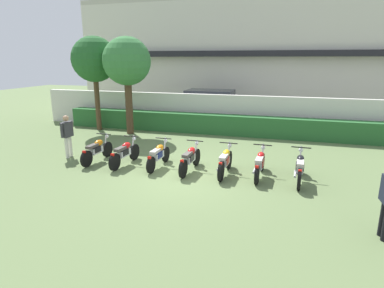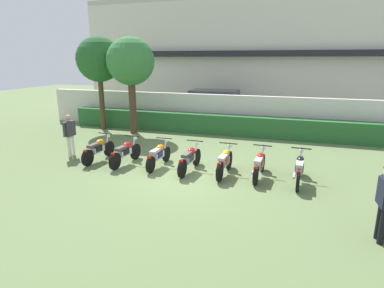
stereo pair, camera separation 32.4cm
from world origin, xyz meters
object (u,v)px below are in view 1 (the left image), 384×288
object	(u,v)px
motorcycle_in_row_0	(97,150)
motorcycle_in_row_6	(300,167)
tree_near_inspector	(94,60)
motorcycle_in_row_4	(225,161)
inspector_person	(67,133)
parked_car	(212,106)
motorcycle_in_row_1	(125,153)
motorcycle_in_row_2	(158,155)
motorcycle_in_row_3	(190,158)
motorcycle_in_row_5	(260,164)
tree_far_side	(127,62)

from	to	relation	value
motorcycle_in_row_0	motorcycle_in_row_6	distance (m)	7.03
tree_near_inspector	motorcycle_in_row_4	xyz separation A→B (m)	(7.73, -4.92, -3.14)
inspector_person	parked_car	bearing A→B (deg)	66.43
motorcycle_in_row_0	motorcycle_in_row_1	size ratio (longest dim) A/B	1.00
motorcycle_in_row_0	tree_near_inspector	bearing A→B (deg)	33.55
parked_car	motorcycle_in_row_2	size ratio (longest dim) A/B	2.43
motorcycle_in_row_2	motorcycle_in_row_0	bearing A→B (deg)	92.64
motorcycle_in_row_0	motorcycle_in_row_3	distance (m)	3.56
motorcycle_in_row_4	inspector_person	size ratio (longest dim) A/B	1.15
motorcycle_in_row_6	inspector_person	size ratio (longest dim) A/B	1.23
tree_near_inspector	parked_car	bearing A→B (deg)	34.89
motorcycle_in_row_0	parked_car	bearing A→B (deg)	-12.85
motorcycle_in_row_0	motorcycle_in_row_2	bearing A→B (deg)	-86.30
tree_near_inspector	motorcycle_in_row_0	bearing A→B (deg)	-58.62
tree_near_inspector	motorcycle_in_row_2	xyz separation A→B (m)	(5.37, -4.84, -3.16)
tree_near_inspector	inspector_person	size ratio (longest dim) A/B	2.95
motorcycle_in_row_0	motorcycle_in_row_2	size ratio (longest dim) A/B	1.02
motorcycle_in_row_1	motorcycle_in_row_6	world-z (taller)	motorcycle_in_row_6
motorcycle_in_row_3	motorcycle_in_row_5	xyz separation A→B (m)	(2.28, 0.12, -0.01)
parked_car	motorcycle_in_row_2	world-z (taller)	parked_car
tree_far_side	motorcycle_in_row_1	distance (m)	5.92
tree_near_inspector	motorcycle_in_row_3	size ratio (longest dim) A/B	2.49
motorcycle_in_row_0	motorcycle_in_row_4	xyz separation A→B (m)	(4.74, -0.01, 0.01)
parked_car	motorcycle_in_row_0	bearing A→B (deg)	-104.53
tree_near_inspector	motorcycle_in_row_5	distance (m)	10.53
tree_far_side	motorcycle_in_row_3	bearing A→B (deg)	-45.24
motorcycle_in_row_3	inspector_person	xyz separation A→B (m)	(-4.91, 0.22, 0.51)
motorcycle_in_row_5	motorcycle_in_row_2	bearing A→B (deg)	92.76
motorcycle_in_row_2	motorcycle_in_row_6	bearing A→B (deg)	-89.58
motorcycle_in_row_4	motorcycle_in_row_2	bearing A→B (deg)	89.61
tree_far_side	motorcycle_in_row_5	size ratio (longest dim) A/B	2.46
tree_far_side	inspector_person	xyz separation A→B (m)	(-0.37, -4.36, -2.53)
motorcycle_in_row_0	motorcycle_in_row_4	size ratio (longest dim) A/B	1.02
motorcycle_in_row_2	motorcycle_in_row_3	size ratio (longest dim) A/B	0.97
motorcycle_in_row_2	tree_far_side	bearing A→B (deg)	38.03
motorcycle_in_row_3	motorcycle_in_row_5	size ratio (longest dim) A/B	1.00
tree_near_inspector	motorcycle_in_row_3	xyz separation A→B (m)	(6.55, -4.93, -3.15)
motorcycle_in_row_4	parked_car	bearing A→B (deg)	17.23
motorcycle_in_row_6	inspector_person	bearing A→B (deg)	90.54
tree_near_inspector	motorcycle_in_row_1	xyz separation A→B (m)	(4.14, -4.96, -3.15)
parked_car	motorcycle_in_row_0	xyz separation A→B (m)	(-2.31, -8.60, -0.49)
tree_far_side	motorcycle_in_row_0	size ratio (longest dim) A/B	2.49
inspector_person	motorcycle_in_row_2	bearing A→B (deg)	-1.99
tree_far_side	motorcycle_in_row_6	xyz separation A→B (m)	(8.02, -4.55, -3.03)
parked_car	motorcycle_in_row_6	world-z (taller)	parked_car
motorcycle_in_row_2	motorcycle_in_row_3	bearing A→B (deg)	-93.46
tree_far_side	motorcycle_in_row_4	distance (m)	7.93
motorcycle_in_row_1	tree_near_inspector	bearing A→B (deg)	43.92
motorcycle_in_row_3	motorcycle_in_row_5	distance (m)	2.28
tree_far_side	motorcycle_in_row_6	world-z (taller)	tree_far_side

